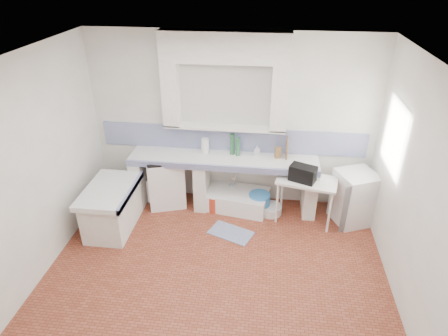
# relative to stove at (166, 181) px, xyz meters

# --- Properties ---
(floor) EXTENTS (4.50, 4.50, 0.00)m
(floor) POSITION_rel_stove_xyz_m (1.05, -1.68, -0.41)
(floor) COLOR brown
(floor) RESTS_ON ground
(ceiling) EXTENTS (4.50, 4.50, 0.00)m
(ceiling) POSITION_rel_stove_xyz_m (1.05, -1.68, 2.39)
(ceiling) COLOR white
(ceiling) RESTS_ON ground
(wall_back) EXTENTS (4.50, 0.00, 4.50)m
(wall_back) POSITION_rel_stove_xyz_m (1.05, 0.32, 0.99)
(wall_back) COLOR white
(wall_back) RESTS_ON ground
(wall_front) EXTENTS (4.50, 0.00, 4.50)m
(wall_front) POSITION_rel_stove_xyz_m (1.05, -3.68, 0.99)
(wall_front) COLOR white
(wall_front) RESTS_ON ground
(wall_left) EXTENTS (0.00, 4.50, 4.50)m
(wall_left) POSITION_rel_stove_xyz_m (-1.20, -1.68, 0.99)
(wall_left) COLOR white
(wall_left) RESTS_ON ground
(wall_right) EXTENTS (0.00, 4.50, 4.50)m
(wall_right) POSITION_rel_stove_xyz_m (3.30, -1.68, 0.99)
(wall_right) COLOR white
(wall_right) RESTS_ON ground
(alcove_mass) EXTENTS (1.90, 0.25, 0.45)m
(alcove_mass) POSITION_rel_stove_xyz_m (0.95, 0.20, 2.16)
(alcove_mass) COLOR white
(alcove_mass) RESTS_ON ground
(window_frame) EXTENTS (0.35, 0.86, 1.06)m
(window_frame) POSITION_rel_stove_xyz_m (3.48, -0.48, 1.19)
(window_frame) COLOR #3C2113
(window_frame) RESTS_ON ground
(lace_valance) EXTENTS (0.01, 0.84, 0.24)m
(lace_valance) POSITION_rel_stove_xyz_m (3.33, -0.48, 1.57)
(lace_valance) COLOR white
(lace_valance) RESTS_ON ground
(counter_slab) EXTENTS (3.00, 0.60, 0.08)m
(counter_slab) POSITION_rel_stove_xyz_m (0.95, 0.02, 0.45)
(counter_slab) COLOR white
(counter_slab) RESTS_ON ground
(counter_lip) EXTENTS (3.00, 0.04, 0.10)m
(counter_lip) POSITION_rel_stove_xyz_m (0.95, -0.26, 0.45)
(counter_lip) COLOR navy
(counter_lip) RESTS_ON ground
(counter_pier_left) EXTENTS (0.20, 0.55, 0.82)m
(counter_pier_left) POSITION_rel_stove_xyz_m (-0.45, 0.02, -0.00)
(counter_pier_left) COLOR white
(counter_pier_left) RESTS_ON ground
(counter_pier_mid) EXTENTS (0.20, 0.55, 0.82)m
(counter_pier_mid) POSITION_rel_stove_xyz_m (0.60, 0.02, -0.00)
(counter_pier_mid) COLOR white
(counter_pier_mid) RESTS_ON ground
(counter_pier_right) EXTENTS (0.20, 0.55, 0.82)m
(counter_pier_right) POSITION_rel_stove_xyz_m (2.35, 0.02, -0.00)
(counter_pier_right) COLOR white
(counter_pier_right) RESTS_ON ground
(peninsula_top) EXTENTS (0.70, 1.10, 0.08)m
(peninsula_top) POSITION_rel_stove_xyz_m (-0.65, -0.78, 0.25)
(peninsula_top) COLOR white
(peninsula_top) RESTS_ON ground
(peninsula_base) EXTENTS (0.60, 1.00, 0.62)m
(peninsula_base) POSITION_rel_stove_xyz_m (-0.65, -0.78, -0.10)
(peninsula_base) COLOR white
(peninsula_base) RESTS_ON ground
(peninsula_lip) EXTENTS (0.04, 1.10, 0.10)m
(peninsula_lip) POSITION_rel_stove_xyz_m (-0.32, -0.78, 0.25)
(peninsula_lip) COLOR navy
(peninsula_lip) RESTS_ON ground
(backsplash) EXTENTS (4.27, 0.03, 0.40)m
(backsplash) POSITION_rel_stove_xyz_m (1.05, 0.31, 0.69)
(backsplash) COLOR navy
(backsplash) RESTS_ON ground
(stove) EXTENTS (0.73, 0.72, 0.83)m
(stove) POSITION_rel_stove_xyz_m (0.00, 0.00, 0.00)
(stove) COLOR white
(stove) RESTS_ON ground
(sink) EXTENTS (1.20, 0.78, 0.27)m
(sink) POSITION_rel_stove_xyz_m (1.13, 0.01, -0.28)
(sink) COLOR white
(sink) RESTS_ON ground
(side_table) EXTENTS (0.98, 0.67, 0.04)m
(side_table) POSITION_rel_stove_xyz_m (2.27, -0.24, -0.04)
(side_table) COLOR white
(side_table) RESTS_ON ground
(fridge) EXTENTS (0.72, 0.72, 0.85)m
(fridge) POSITION_rel_stove_xyz_m (3.02, -0.14, 0.01)
(fridge) COLOR white
(fridge) RESTS_ON ground
(bucket_red) EXTENTS (0.32, 0.32, 0.27)m
(bucket_red) POSITION_rel_stove_xyz_m (0.83, -0.11, -0.28)
(bucket_red) COLOR red
(bucket_red) RESTS_ON ground
(bucket_orange) EXTENTS (0.30, 0.30, 0.26)m
(bucket_orange) POSITION_rel_stove_xyz_m (1.20, -0.06, -0.28)
(bucket_orange) COLOR orange
(bucket_orange) RESTS_ON ground
(bucket_blue) EXTENTS (0.46, 0.46, 0.33)m
(bucket_blue) POSITION_rel_stove_xyz_m (1.56, -0.08, -0.25)
(bucket_blue) COLOR #3381CA
(bucket_blue) RESTS_ON ground
(basin_white) EXTENTS (0.41, 0.41, 0.14)m
(basin_white) POSITION_rel_stove_xyz_m (1.75, -0.12, -0.34)
(basin_white) COLOR white
(basin_white) RESTS_ON ground
(water_bottle_a) EXTENTS (0.10, 0.10, 0.32)m
(water_bottle_a) POSITION_rel_stove_xyz_m (1.07, 0.17, -0.25)
(water_bottle_a) COLOR silver
(water_bottle_a) RESTS_ON ground
(water_bottle_b) EXTENTS (0.07, 0.07, 0.27)m
(water_bottle_b) POSITION_rel_stove_xyz_m (1.28, 0.17, -0.28)
(water_bottle_b) COLOR silver
(water_bottle_b) RESTS_ON ground
(black_bag) EXTENTS (0.44, 0.35, 0.24)m
(black_bag) POSITION_rel_stove_xyz_m (2.19, -0.28, 0.45)
(black_bag) COLOR black
(black_bag) RESTS_ON side_table
(green_bottle_a) EXTENTS (0.09, 0.09, 0.35)m
(green_bottle_a) POSITION_rel_stove_xyz_m (1.08, 0.17, 0.66)
(green_bottle_a) COLOR #2B663C
(green_bottle_a) RESTS_ON counter_slab
(green_bottle_b) EXTENTS (0.07, 0.07, 0.30)m
(green_bottle_b) POSITION_rel_stove_xyz_m (1.17, 0.13, 0.64)
(green_bottle_b) COLOR #2B663C
(green_bottle_b) RESTS_ON counter_slab
(knife_block) EXTENTS (0.11, 0.09, 0.18)m
(knife_block) POSITION_rel_stove_xyz_m (1.81, 0.13, 0.57)
(knife_block) COLOR olive
(knife_block) RESTS_ON counter_slab
(cutting_board) EXTENTS (0.02, 0.23, 0.31)m
(cutting_board) POSITION_rel_stove_xyz_m (1.94, 0.17, 0.64)
(cutting_board) COLOR olive
(cutting_board) RESTS_ON counter_slab
(paper_towel) EXTENTS (0.14, 0.14, 0.25)m
(paper_towel) POSITION_rel_stove_xyz_m (0.64, 0.16, 0.61)
(paper_towel) COLOR white
(paper_towel) RESTS_ON counter_slab
(soap_bottle) EXTENTS (0.09, 0.10, 0.17)m
(soap_bottle) POSITION_rel_stove_xyz_m (1.48, 0.17, 0.57)
(soap_bottle) COLOR white
(soap_bottle) RESTS_ON counter_slab
(rug) EXTENTS (0.74, 0.59, 0.01)m
(rug) POSITION_rel_stove_xyz_m (1.17, -0.72, -0.41)
(rug) COLOR #324382
(rug) RESTS_ON ground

